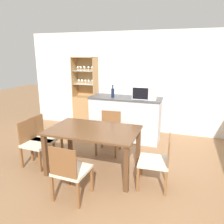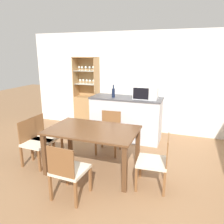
% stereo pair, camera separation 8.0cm
% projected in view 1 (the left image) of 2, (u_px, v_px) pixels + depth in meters
% --- Properties ---
extents(ground_plane, '(18.00, 18.00, 0.00)m').
position_uv_depth(ground_plane, '(122.00, 184.00, 3.46)').
color(ground_plane, '#936B47').
extents(wall_back, '(6.80, 0.06, 2.55)m').
position_uv_depth(wall_back, '(151.00, 83.00, 5.54)').
color(wall_back, white).
rests_on(wall_back, ground_plane).
extents(kitchen_counter, '(1.66, 0.65, 1.02)m').
position_uv_depth(kitchen_counter, '(125.00, 118.00, 5.20)').
color(kitchen_counter, silver).
rests_on(kitchen_counter, ground_plane).
extents(display_cabinet, '(0.64, 0.36, 1.92)m').
position_uv_depth(display_cabinet, '(86.00, 106.00, 6.07)').
color(display_cabinet, tan).
rests_on(display_cabinet, ground_plane).
extents(dining_table, '(1.52, 0.95, 0.77)m').
position_uv_depth(dining_table, '(93.00, 135.00, 3.71)').
color(dining_table, brown).
rests_on(dining_table, ground_plane).
extents(dining_chair_side_right_near, '(0.48, 0.48, 0.84)m').
position_uv_depth(dining_chair_side_right_near, '(157.00, 161.00, 3.31)').
color(dining_chair_side_right_near, beige).
rests_on(dining_chair_side_right_near, ground_plane).
extents(dining_chair_side_left_near, '(0.47, 0.47, 0.84)m').
position_uv_depth(dining_chair_side_left_near, '(35.00, 143.00, 3.98)').
color(dining_chair_side_left_near, beige).
rests_on(dining_chair_side_left_near, ground_plane).
extents(dining_chair_head_near, '(0.47, 0.47, 0.84)m').
position_uv_depth(dining_chair_head_near, '(70.00, 171.00, 3.03)').
color(dining_chair_head_near, beige).
rests_on(dining_chair_head_near, ground_plane).
extents(dining_chair_side_left_far, '(0.45, 0.45, 0.84)m').
position_uv_depth(dining_chair_side_left_far, '(45.00, 137.00, 4.24)').
color(dining_chair_side_left_far, beige).
rests_on(dining_chair_side_left_far, ground_plane).
extents(dining_chair_head_far, '(0.48, 0.48, 0.84)m').
position_uv_depth(dining_chair_head_far, '(109.00, 132.00, 4.52)').
color(dining_chair_head_far, beige).
rests_on(dining_chair_head_far, ground_plane).
extents(microwave, '(0.53, 0.33, 0.29)m').
position_uv_depth(microwave, '(145.00, 92.00, 4.87)').
color(microwave, silver).
rests_on(microwave, kitchen_counter).
extents(wine_bottle, '(0.07, 0.07, 0.30)m').
position_uv_depth(wine_bottle, '(113.00, 93.00, 5.03)').
color(wine_bottle, '#141E38').
rests_on(wine_bottle, kitchen_counter).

